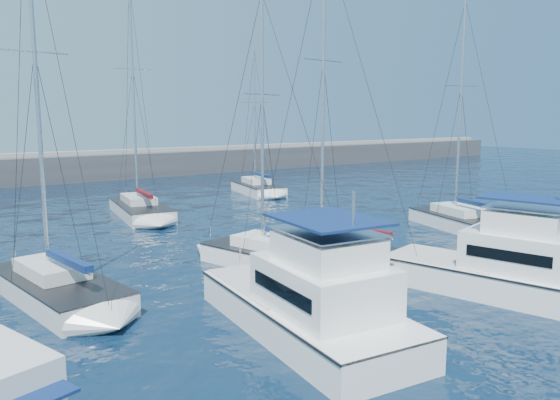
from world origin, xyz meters
TOP-DOWN VIEW (x-y plane):
  - ground at (0.00, 0.00)m, footprint 220.00×220.00m
  - breakwater at (0.00, 52.00)m, footprint 160.00×6.00m
  - motor_yacht_port_inner at (-3.67, -0.68)m, footprint 4.98×10.15m
  - motor_yacht_stbd_inner at (5.53, -2.04)m, footprint 5.23×9.37m
  - sailboat_mid_b at (-9.81, 8.34)m, footprint 4.13×8.51m
  - sailboat_mid_c at (0.24, 7.05)m, footprint 4.77×8.21m
  - sailboat_mid_d at (3.58, 6.35)m, footprint 4.00×9.57m
  - sailboat_mid_e at (15.95, 7.29)m, footprint 5.18×8.78m
  - sailboat_back_b at (0.34, 24.71)m, footprint 4.65×9.62m
  - sailboat_back_c at (14.40, 29.73)m, footprint 4.71×8.18m

SIDE VIEW (x-z plane):
  - ground at x=0.00m, z-range 0.00..0.00m
  - sailboat_mid_c at x=0.24m, z-range -6.32..7.36m
  - sailboat_back_c at x=14.40m, z-range -6.57..7.62m
  - sailboat_mid_e at x=15.95m, z-range -7.10..8.15m
  - sailboat_mid_d at x=3.58m, z-range -7.78..8.84m
  - sailboat_mid_b at x=-9.81m, z-range -7.52..8.60m
  - sailboat_back_b at x=0.34m, z-range -8.35..9.43m
  - breakwater at x=0.00m, z-range -1.17..3.28m
  - motor_yacht_port_inner at x=-3.67m, z-range -1.21..3.48m
  - motor_yacht_stbd_inner at x=5.53m, z-range -1.21..3.48m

